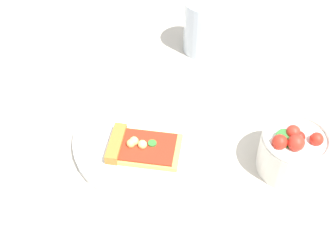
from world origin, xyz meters
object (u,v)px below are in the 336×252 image
salad_bowl (293,151)px  paper_napkin (5,230)px  plate (149,139)px  pizza_slice_main (138,147)px  soda_glass (204,28)px

salad_bowl → paper_napkin: bearing=-28.0°
plate → pizza_slice_main: pizza_slice_main is taller
plate → soda_glass: (-0.25, -0.11, 0.04)m
salad_bowl → soda_glass: 0.33m
plate → salad_bowl: (-0.13, 0.19, 0.03)m
pizza_slice_main → paper_napkin: bearing=-6.2°
pizza_slice_main → paper_napkin: (0.23, -0.02, -0.02)m
salad_bowl → soda_glass: bearing=-111.3°
pizza_slice_main → soda_glass: bearing=-156.2°
salad_bowl → paper_napkin: (0.39, -0.21, -0.04)m
plate → soda_glass: bearing=-155.6°
pizza_slice_main → salad_bowl: bearing=131.3°
soda_glass → pizza_slice_main: bearing=23.8°
plate → pizza_slice_main: size_ratio=1.85×
salad_bowl → plate: bearing=-56.2°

